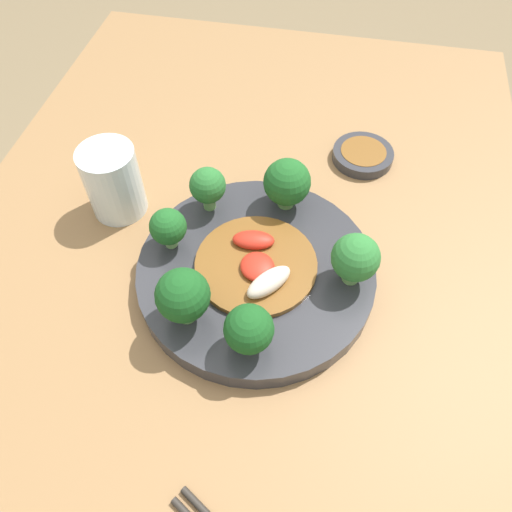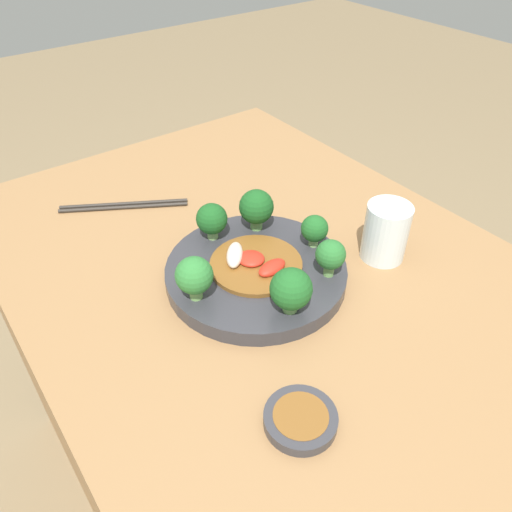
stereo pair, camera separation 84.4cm
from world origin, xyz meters
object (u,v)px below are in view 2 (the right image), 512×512
stirfry_center (254,263)px  broccoli_north (194,276)px  plate (256,272)px  drinking_glass (386,232)px  broccoli_southeast (256,207)px  broccoli_southwest (331,255)px  broccoli_east (212,219)px  broccoli_west (291,289)px  chopsticks (124,206)px  broccoli_south (314,229)px  sauce_dish (300,419)px

stirfry_center → broccoli_north: bearing=93.2°
plate → broccoli_north: (-0.00, 0.11, 0.05)m
plate → drinking_glass: 0.22m
broccoli_southeast → broccoli_southwest: size_ratio=1.18×
broccoli_southeast → broccoli_east: broccoli_southeast is taller
broccoli_west → chopsticks: size_ratio=0.32×
broccoli_southeast → stirfry_center: 0.11m
drinking_glass → chopsticks: (0.39, 0.28, -0.04)m
broccoli_north → drinking_glass: size_ratio=0.71×
broccoli_southeast → broccoli_southwest: broccoli_southeast is taller
plate → broccoli_north: bearing=92.0°
broccoli_south → broccoli_east: broccoli_east is taller
broccoli_southwest → chopsticks: size_ratio=0.28×
broccoli_southwest → stirfry_center: size_ratio=0.43×
sauce_dish → broccoli_southeast: bearing=-28.4°
broccoli_north → sauce_dish: broccoli_north is taller
drinking_glass → stirfry_center: bearing=68.5°
plate → broccoli_southwest: (-0.08, -0.08, 0.05)m
broccoli_southwest → broccoli_south: bearing=-23.5°
broccoli_south → drinking_glass: bearing=-125.3°
broccoli_north → sauce_dish: (-0.23, 0.00, -0.06)m
chopsticks → broccoli_south: bearing=-150.0°
broccoli_east → drinking_glass: size_ratio=0.65×
broccoli_southeast → drinking_glass: same height
chopsticks → sauce_dish: bearing=176.7°
plate → broccoli_southwest: 0.12m
plate → broccoli_east: (0.10, 0.01, 0.05)m
broccoli_south → broccoli_southwest: (-0.07, 0.03, 0.01)m
broccoli_southeast → stirfry_center: broccoli_southeast is taller
broccoli_west → sauce_dish: 0.17m
stirfry_center → broccoli_west: bearing=171.5°
broccoli_north → stirfry_center: 0.11m
broccoli_north → stirfry_center: bearing=-86.8°
chopsticks → sauce_dish: 0.54m
plate → drinking_glass: size_ratio=2.91×
broccoli_southeast → sauce_dish: (-0.31, 0.17, -0.06)m
broccoli_southeast → broccoli_west: size_ratio=1.04×
plate → broccoli_south: size_ratio=5.13×
broccoli_west → chopsticks: bearing=8.4°
broccoli_east → broccoli_south: bearing=-133.4°
chopsticks → broccoli_north: bearing=174.6°
sauce_dish → broccoli_southwest: bearing=-50.2°
broccoli_west → broccoli_southwest: (0.02, -0.09, -0.00)m
broccoli_south → sauce_dish: size_ratio=0.63×
broccoli_east → sauce_dish: size_ratio=0.72×
broccoli_southeast → broccoli_east: 0.08m
broccoli_southeast → broccoli_north: size_ratio=1.06×
chopsticks → plate: bearing=-165.6°
plate → stirfry_center: stirfry_center is taller
broccoli_south → broccoli_southeast: bearing=26.8°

